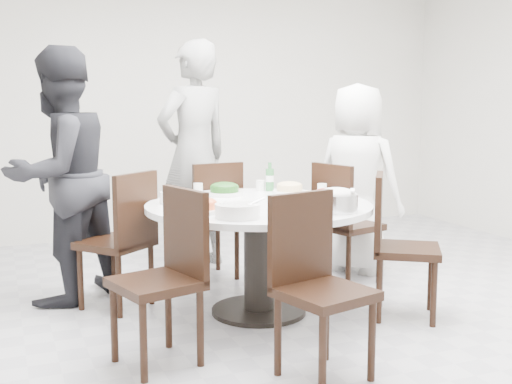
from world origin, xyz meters
name	(u,v)px	position (x,y,z in m)	size (l,w,h in m)	color
floor	(316,315)	(0.00, 0.00, 0.00)	(6.00, 6.00, 0.01)	#B0AFB4
wall_back	(189,104)	(0.00, 3.00, 1.40)	(6.00, 0.01, 2.80)	silver
dining_table	(259,259)	(-0.33, 0.20, 0.38)	(1.50, 1.50, 0.75)	white
chair_ne	(349,223)	(0.61, 0.63, 0.47)	(0.42, 0.42, 0.95)	black
chair_n	(208,220)	(-0.38, 1.17, 0.47)	(0.42, 0.42, 0.95)	black
chair_nw	(115,240)	(-1.20, 0.68, 0.47)	(0.42, 0.42, 0.95)	black
chair_sw	(156,279)	(-1.17, -0.39, 0.47)	(0.42, 0.42, 0.95)	black
chair_s	(325,289)	(-0.41, -0.89, 0.47)	(0.42, 0.42, 0.95)	black
chair_se	(407,247)	(0.54, -0.24, 0.47)	(0.42, 0.42, 0.95)	black
diner_right	(357,179)	(0.83, 0.90, 0.78)	(0.77, 0.50, 1.57)	white
diner_middle	(194,155)	(-0.37, 1.59, 0.97)	(0.71, 0.46, 1.94)	black
diner_left	(60,176)	(-1.53, 0.97, 0.90)	(0.88, 0.68, 1.80)	black
dish_greens	(224,191)	(-0.42, 0.64, 0.78)	(0.26, 0.26, 0.07)	white
dish_pale	(289,190)	(0.04, 0.52, 0.78)	(0.24, 0.24, 0.07)	white
dish_orange	(184,199)	(-0.80, 0.36, 0.78)	(0.25, 0.25, 0.07)	white
dish_redbrown	(330,197)	(0.12, 0.05, 0.79)	(0.29, 0.29, 0.07)	white
dish_tofu	(201,207)	(-0.79, 0.00, 0.78)	(0.25, 0.25, 0.06)	white
rice_bowl	(337,203)	(-0.01, -0.28, 0.81)	(0.26, 0.26, 0.11)	silver
soup_bowl	(238,211)	(-0.65, -0.24, 0.79)	(0.27, 0.27, 0.08)	white
beverage_bottle	(270,177)	(-0.03, 0.73, 0.86)	(0.06, 0.06, 0.22)	#2D7239
tea_cups	(223,187)	(-0.37, 0.81, 0.79)	(0.07, 0.07, 0.08)	white
chopsticks	(226,190)	(-0.34, 0.84, 0.76)	(0.24, 0.04, 0.01)	tan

